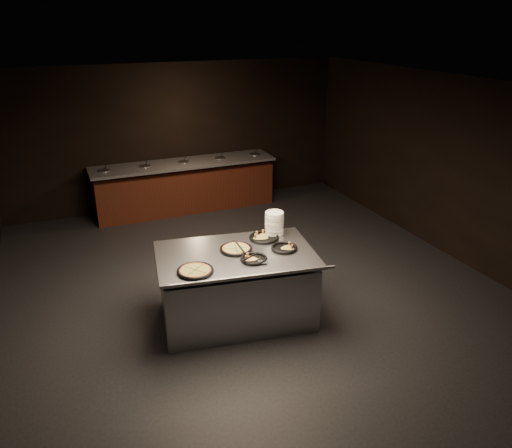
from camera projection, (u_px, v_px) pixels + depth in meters
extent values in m
cube|color=black|center=(251.00, 289.00, 7.37)|extent=(7.00, 8.00, 0.01)
cube|color=black|center=(251.00, 86.00, 6.25)|extent=(7.00, 8.00, 0.01)
cube|color=black|center=(177.00, 136.00, 10.22)|extent=(7.00, 0.01, 2.90)
cube|color=black|center=(474.00, 376.00, 3.41)|extent=(7.00, 0.01, 2.90)
cube|color=black|center=(451.00, 168.00, 8.07)|extent=(0.01, 8.00, 2.90)
cube|color=#502113|center=(185.00, 189.00, 10.25)|extent=(3.60, 0.75, 0.85)
cube|color=slate|center=(184.00, 164.00, 10.03)|extent=(3.70, 0.83, 0.05)
cube|color=#361C0C|center=(186.00, 207.00, 10.39)|extent=(3.60, 0.69, 0.08)
cylinder|color=#A5A7AC|center=(104.00, 172.00, 9.48)|extent=(0.22, 0.22, 0.08)
cylinder|color=#4B742E|center=(104.00, 171.00, 9.47)|extent=(0.19, 0.19, 0.02)
cylinder|color=black|center=(105.00, 166.00, 9.43)|extent=(0.04, 0.10, 0.19)
cylinder|color=#A5A7AC|center=(145.00, 167.00, 9.75)|extent=(0.22, 0.22, 0.08)
cylinder|color=#4B742E|center=(145.00, 166.00, 9.74)|extent=(0.19, 0.19, 0.02)
cylinder|color=black|center=(146.00, 162.00, 9.70)|extent=(0.04, 0.10, 0.19)
cylinder|color=#A5A7AC|center=(184.00, 163.00, 10.03)|extent=(0.22, 0.22, 0.08)
cylinder|color=#4B742E|center=(184.00, 162.00, 10.02)|extent=(0.19, 0.19, 0.02)
cylinder|color=black|center=(185.00, 158.00, 9.98)|extent=(0.04, 0.10, 0.19)
cylinder|color=#A5A7AC|center=(220.00, 159.00, 10.31)|extent=(0.22, 0.22, 0.08)
cylinder|color=#4B742E|center=(220.00, 158.00, 10.30)|extent=(0.19, 0.19, 0.02)
cylinder|color=black|center=(222.00, 154.00, 10.26)|extent=(0.04, 0.10, 0.19)
cylinder|color=#A5A7AC|center=(255.00, 156.00, 10.59)|extent=(0.22, 0.22, 0.08)
cylinder|color=#4B742E|center=(255.00, 154.00, 10.58)|extent=(0.19, 0.19, 0.02)
cylinder|color=black|center=(256.00, 151.00, 10.54)|extent=(0.04, 0.10, 0.19)
cube|color=#A5A7AC|center=(236.00, 289.00, 6.50)|extent=(2.06, 1.45, 0.86)
cube|color=#A5A7AC|center=(236.00, 255.00, 6.31)|extent=(2.15, 1.54, 0.04)
cylinder|color=#A5A7AC|center=(255.00, 277.00, 5.78)|extent=(1.96, 0.35, 0.04)
cylinder|color=white|center=(274.00, 223.00, 6.79)|extent=(0.25, 0.25, 0.32)
cylinder|color=black|center=(195.00, 272.00, 5.83)|extent=(0.41, 0.41, 0.01)
torus|color=black|center=(195.00, 271.00, 5.83)|extent=(0.43, 0.43, 0.04)
torus|color=brown|center=(195.00, 270.00, 5.83)|extent=(0.37, 0.37, 0.03)
cylinder|color=#D5AE55|center=(195.00, 271.00, 5.83)|extent=(0.33, 0.33, 0.02)
cube|color=black|center=(195.00, 270.00, 5.82)|extent=(0.20, 0.27, 0.00)
cube|color=black|center=(195.00, 270.00, 5.82)|extent=(0.27, 0.20, 0.00)
cylinder|color=black|center=(236.00, 250.00, 6.38)|extent=(0.39, 0.39, 0.01)
torus|color=black|center=(236.00, 249.00, 6.37)|extent=(0.42, 0.42, 0.04)
torus|color=brown|center=(236.00, 249.00, 6.37)|extent=(0.36, 0.36, 0.03)
cylinder|color=#D5AE55|center=(236.00, 249.00, 6.37)|extent=(0.31, 0.31, 0.02)
cube|color=black|center=(236.00, 248.00, 6.37)|extent=(0.07, 0.31, 0.00)
cube|color=black|center=(236.00, 248.00, 6.37)|extent=(0.31, 0.07, 0.00)
cylinder|color=black|center=(264.00, 238.00, 6.71)|extent=(0.38, 0.38, 0.01)
torus|color=black|center=(264.00, 237.00, 6.71)|extent=(0.40, 0.40, 0.04)
cylinder|color=black|center=(254.00, 260.00, 6.12)|extent=(0.31, 0.31, 0.01)
torus|color=black|center=(254.00, 258.00, 6.12)|extent=(0.33, 0.33, 0.04)
cylinder|color=black|center=(284.00, 249.00, 6.41)|extent=(0.32, 0.32, 0.01)
torus|color=black|center=(284.00, 248.00, 6.40)|extent=(0.34, 0.34, 0.04)
cube|color=#A5A7AC|center=(230.00, 249.00, 6.36)|extent=(0.14, 0.15, 0.00)
cylinder|color=black|center=(240.00, 247.00, 6.24)|extent=(0.10, 0.20, 0.14)
cylinder|color=#A5A7AC|center=(235.00, 249.00, 6.30)|extent=(0.06, 0.10, 0.09)
cube|color=#A5A7AC|center=(263.00, 262.00, 6.03)|extent=(0.13, 0.11, 0.00)
cylinder|color=black|center=(250.00, 257.00, 5.98)|extent=(0.20, 0.08, 0.13)
cylinder|color=#A5A7AC|center=(256.00, 260.00, 6.01)|extent=(0.10, 0.04, 0.08)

